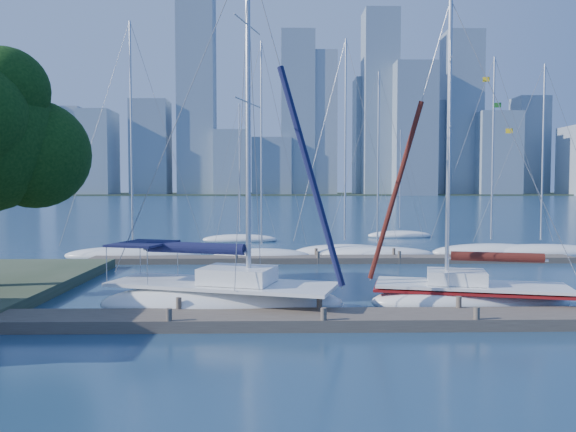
{
  "coord_description": "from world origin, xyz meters",
  "views": [
    {
      "loc": [
        -1.52,
        -18.86,
        4.73
      ],
      "look_at": [
        -1.06,
        4.0,
        3.53
      ],
      "focal_mm": 35.0,
      "sensor_mm": 36.0,
      "label": 1
    }
  ],
  "objects": [
    {
      "name": "bg_boat_0",
      "position": [
        -10.92,
        17.8,
        0.3
      ],
      "size": [
        9.28,
        4.58,
        15.73
      ],
      "rotation": [
        0.0,
        0.0,
        0.25
      ],
      "color": "white",
      "rests_on": "ground"
    },
    {
      "name": "bg_boat_2",
      "position": [
        3.11,
        19.02,
        0.3
      ],
      "size": [
        7.32,
        3.42,
        14.97
      ],
      "rotation": [
        0.0,
        0.0,
        -0.15
      ],
      "color": "white",
      "rests_on": "ground"
    },
    {
      "name": "sailboat_navy",
      "position": [
        -3.6,
        2.29,
        1.03
      ],
      "size": [
        9.72,
        5.59,
        13.99
      ],
      "rotation": [
        0.0,
        0.0,
        -0.3
      ],
      "color": "white",
      "rests_on": "ground"
    },
    {
      "name": "sailboat_maroon",
      "position": [
        6.05,
        2.73,
        1.0
      ],
      "size": [
        8.21,
        4.36,
        12.46
      ],
      "rotation": [
        0.0,
        0.0,
        -0.24
      ],
      "color": "white",
      "rests_on": "ground"
    },
    {
      "name": "bg_boat_4",
      "position": [
        13.11,
        18.93,
        0.29
      ],
      "size": [
        8.4,
        3.21,
        13.83
      ],
      "rotation": [
        0.0,
        0.0,
        -0.09
      ],
      "color": "white",
      "rests_on": "ground"
    },
    {
      "name": "skyline",
      "position": [
        22.59,
        290.84,
        34.47
      ],
      "size": [
        502.63,
        51.31,
        115.63
      ],
      "color": "slate",
      "rests_on": "ground"
    },
    {
      "name": "near_dock",
      "position": [
        0.0,
        0.0,
        0.2
      ],
      "size": [
        26.0,
        2.0,
        0.4
      ],
      "primitive_type": "cube",
      "color": "#4C4037",
      "rests_on": "ground"
    },
    {
      "name": "bg_boat_7",
      "position": [
        9.95,
        33.0,
        0.22
      ],
      "size": [
        6.23,
        3.69,
        10.28
      ],
      "rotation": [
        0.0,
        0.0,
        0.33
      ],
      "color": "white",
      "rests_on": "ground"
    },
    {
      "name": "bg_boat_3",
      "position": [
        5.18,
        18.17,
        0.25
      ],
      "size": [
        7.92,
        4.91,
        12.6
      ],
      "rotation": [
        0.0,
        0.0,
        0.39
      ],
      "color": "white",
      "rests_on": "ground"
    },
    {
      "name": "bg_boat_6",
      "position": [
        -4.69,
        29.27,
        0.23
      ],
      "size": [
        6.69,
        4.04,
        12.08
      ],
      "rotation": [
        0.0,
        0.0,
        -0.36
      ],
      "color": "white",
      "rests_on": "ground"
    },
    {
      "name": "far_dock",
      "position": [
        2.0,
        16.0,
        0.18
      ],
      "size": [
        30.0,
        1.8,
        0.36
      ],
      "primitive_type": "cube",
      "color": "#4C4037",
      "rests_on": "ground"
    },
    {
      "name": "far_shore",
      "position": [
        0.0,
        320.0,
        0.0
      ],
      "size": [
        800.0,
        100.0,
        1.5
      ],
      "primitive_type": "cube",
      "color": "#38472D",
      "rests_on": "ground"
    },
    {
      "name": "bg_boat_5",
      "position": [
        16.38,
        18.62,
        0.28
      ],
      "size": [
        9.23,
        2.56,
        13.3
      ],
      "rotation": [
        0.0,
        0.0,
        -0.01
      ],
      "color": "white",
      "rests_on": "ground"
    },
    {
      "name": "ground",
      "position": [
        0.0,
        0.0,
        0.0
      ],
      "size": [
        700.0,
        700.0,
        0.0
      ],
      "primitive_type": "plane",
      "color": "#172D4C",
      "rests_on": "ground"
    },
    {
      "name": "bg_boat_1",
      "position": [
        -2.5,
        17.35,
        0.28
      ],
      "size": [
        6.76,
        4.46,
        14.32
      ],
      "rotation": [
        0.0,
        0.0,
        0.4
      ],
      "color": "white",
      "rests_on": "ground"
    }
  ]
}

